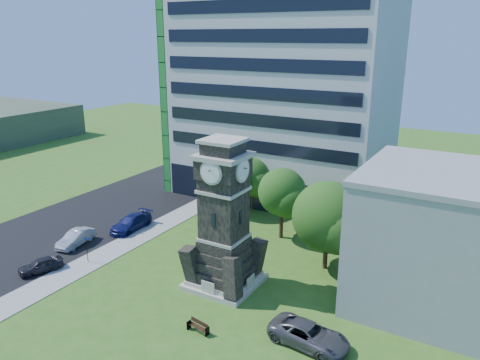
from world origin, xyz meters
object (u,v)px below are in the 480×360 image
Objects in this scene: car_street_north at (131,223)px; street_sign at (87,247)px; car_street_mid at (76,238)px; clock_tower at (224,224)px; car_east_lot at (309,335)px; park_bench at (198,326)px; car_street_south at (41,265)px.

street_sign is at bearing -78.12° from car_street_north.
car_street_mid is at bearing 147.76° from street_sign.
car_street_north is at bearing 98.72° from street_sign.
car_street_mid is (-16.54, -0.95, -4.57)m from clock_tower.
car_street_north is (2.03, 5.59, 0.04)m from car_street_mid.
car_east_lot reaches higher than park_bench.
street_sign reaches higher than car_street_north.
car_street_mid is at bearing 130.31° from car_street_south.
clock_tower reaches higher than car_east_lot.
car_street_north is 7.84m from street_sign.
clock_tower is 10.89m from car_east_lot.
car_street_mid is 4.38m from street_sign.
car_street_north is at bearing 61.33° from car_street_mid.
car_street_north is 19.84m from park_bench.
car_street_south is 0.67× the size of car_east_lot.
car_street_south is 0.85× the size of car_street_mid.
street_sign is at bearing -36.49° from car_street_mid.
clock_tower reaches higher than park_bench.
car_street_mid reaches higher than car_street_south.
car_street_north is (-14.51, 4.64, -4.53)m from clock_tower.
car_street_south is (-14.88, -6.25, -4.65)m from clock_tower.
park_bench is at bearing 114.97° from car_east_lot.
car_east_lot is (9.06, -4.00, -4.52)m from clock_tower.
car_east_lot is at bearing -23.82° from clock_tower.
clock_tower is 2.36× the size of car_street_north.
car_street_mid is 19.27m from park_bench.
car_east_lot is 3.34× the size of park_bench.
car_east_lot is at bearing 29.53° from park_bench.
car_street_south is at bearing -81.34° from car_street_mid.
car_street_mid is 25.78m from car_east_lot.
car_east_lot is at bearing -15.50° from car_street_mid.
park_bench is (-7.15, -2.48, -0.31)m from car_east_lot.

